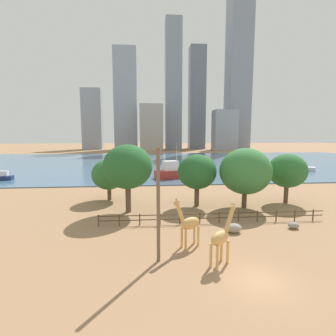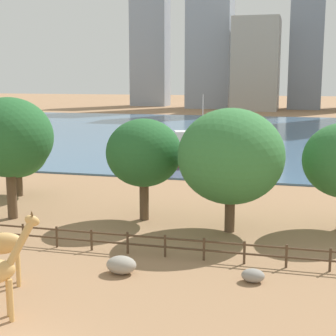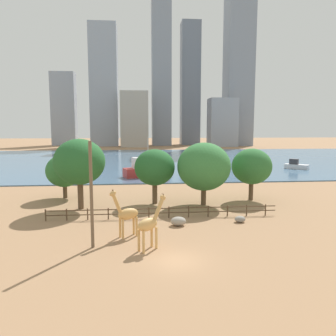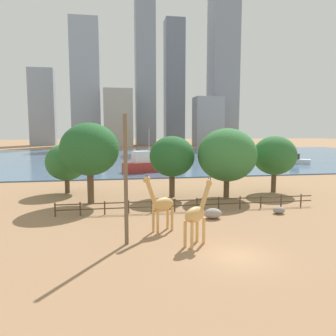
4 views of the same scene
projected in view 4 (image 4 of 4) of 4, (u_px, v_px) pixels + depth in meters
The scene contains 22 objects.
ground_plane at pixel (138, 157), 99.15m from camera, with size 400.00×400.00×0.00m, color #9E7551.
harbor_water at pixel (138, 157), 96.20m from camera, with size 180.00×86.00×0.20m, color #476B8C.
giraffe_tall at pixel (196, 214), 22.77m from camera, with size 2.84×2.55×4.61m.
giraffe_companion at pixel (161, 204), 25.69m from camera, with size 2.84×1.93×4.72m.
utility_pole at pixel (126, 180), 22.57m from camera, with size 0.28×0.28×9.10m, color brown.
boulder_near_fence at pixel (213, 213), 29.77m from camera, with size 1.61×1.25×0.94m, color gray.
boulder_by_pole at pixel (279, 210), 31.50m from camera, with size 1.18×0.90×0.68m, color gray.
enclosure_fence at pixel (189, 203), 32.45m from camera, with size 26.12×0.14×1.30m.
tree_left_large at pixel (227, 155), 38.69m from camera, with size 6.98×6.98×8.24m.
tree_center_broad at pixel (90, 149), 35.26m from camera, with size 6.32×6.32×8.80m.
tree_right_tall at pixel (172, 157), 38.98m from camera, with size 5.38×5.38×7.32m.
tree_left_small at pixel (275, 156), 42.16m from camera, with size 5.55×5.55×7.26m.
tree_right_small at pixel (66, 162), 41.38m from camera, with size 5.18×5.18×6.32m.
boat_ferry at pixel (297, 160), 76.72m from camera, with size 5.38×4.99×2.38m.
boat_tug at pixel (146, 165), 61.62m from camera, with size 9.51×5.87×8.06m.
skyline_tower_needle at pixel (174, 83), 183.35m from camera, with size 10.60×9.87×68.50m, color slate.
skyline_block_central at pixel (145, 67), 173.51m from camera, with size 10.37×10.37×82.82m, color gray.
skyline_tower_glass at pixel (223, 50), 175.93m from camera, with size 13.87×14.91×101.96m, color gray.
skyline_block_left at pixel (208, 122), 170.03m from camera, with size 14.37×11.02×25.01m, color #939EAD.
skyline_block_right at pixel (43, 107), 172.87m from camera, with size 12.88×8.64×39.97m, color #939EAD.
skyline_tower_short at pixel (86, 84), 167.53m from camera, with size 14.33×13.07×63.40m, color #939EAD.
skyline_block_wide at pixel (118, 118), 164.23m from camera, with size 14.02×15.63×28.08m, color #ADA89E.
Camera 4 is at (-7.72, -19.01, 7.99)m, focal length 35.00 mm.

